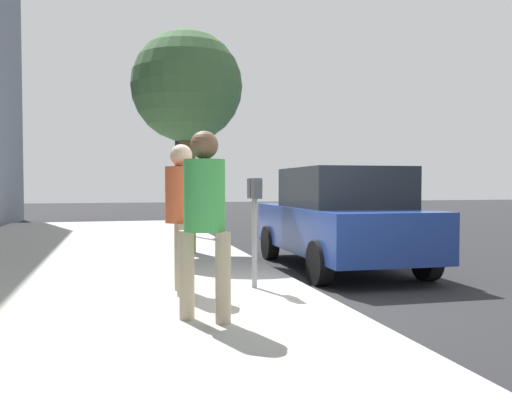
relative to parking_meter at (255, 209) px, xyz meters
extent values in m
plane|color=#232326|center=(-0.35, -0.72, -1.17)|extent=(80.00, 80.00, 0.00)
cube|color=#A8A59E|center=(-0.35, 2.28, -1.09)|extent=(28.00, 6.00, 0.15)
cylinder|color=gray|center=(0.00, 0.00, -0.44)|extent=(0.07, 0.07, 1.15)
cube|color=#383D42|center=(-0.10, 0.00, 0.26)|extent=(0.16, 0.11, 0.26)
cube|color=#383D42|center=(0.10, 0.00, 0.26)|extent=(0.16, 0.11, 0.26)
cube|color=#268C33|center=(-0.10, -0.06, 0.28)|extent=(0.10, 0.01, 0.10)
cube|color=#268C33|center=(0.10, -0.06, 0.28)|extent=(0.10, 0.01, 0.10)
cylinder|color=tan|center=(0.08, 0.94, -0.58)|extent=(0.15, 0.15, 0.86)
cylinder|color=tan|center=(-0.31, 0.96, -0.58)|extent=(0.15, 0.15, 0.86)
cylinder|color=#D85933|center=(-0.11, 0.95, 0.19)|extent=(0.40, 0.40, 0.68)
sphere|color=beige|center=(-0.11, 0.95, 0.67)|extent=(0.27, 0.27, 0.27)
cylinder|color=tan|center=(-1.42, 1.05, -0.58)|extent=(0.15, 0.15, 0.88)
cylinder|color=tan|center=(-1.67, 0.74, -0.58)|extent=(0.15, 0.15, 0.88)
cylinder|color=green|center=(-1.54, 0.90, 0.21)|extent=(0.40, 0.40, 0.69)
sphere|color=brown|center=(-1.54, 0.90, 0.69)|extent=(0.27, 0.27, 0.27)
cube|color=navy|center=(2.10, -2.07, -0.46)|extent=(4.44, 1.93, 0.76)
cube|color=black|center=(1.90, -2.06, 0.26)|extent=(2.24, 1.74, 0.68)
cylinder|color=black|center=(3.55, -1.22, -0.84)|extent=(0.66, 0.23, 0.66)
cylinder|color=black|center=(3.51, -2.97, -0.84)|extent=(0.66, 0.23, 0.66)
cylinder|color=black|center=(0.69, -1.16, -0.84)|extent=(0.66, 0.23, 0.66)
cylinder|color=black|center=(0.65, -2.91, -0.84)|extent=(0.66, 0.23, 0.66)
cylinder|color=brown|center=(3.84, 0.37, 0.28)|extent=(0.32, 0.32, 2.59)
sphere|color=#3C6338|center=(3.84, 0.37, 2.22)|extent=(2.15, 2.15, 2.15)
cylinder|color=black|center=(8.09, 0.11, 0.78)|extent=(0.12, 0.12, 3.60)
cube|color=black|center=(8.09, -0.09, 2.13)|extent=(0.24, 0.20, 0.76)
sphere|color=red|center=(8.09, -0.20, 2.37)|extent=(0.14, 0.14, 0.14)
sphere|color=orange|center=(8.09, -0.20, 2.13)|extent=(0.14, 0.14, 0.14)
sphere|color=green|center=(8.09, -0.20, 1.89)|extent=(0.14, 0.14, 0.14)
camera|label=1|loc=(-6.70, 1.72, 0.31)|focal=37.90mm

